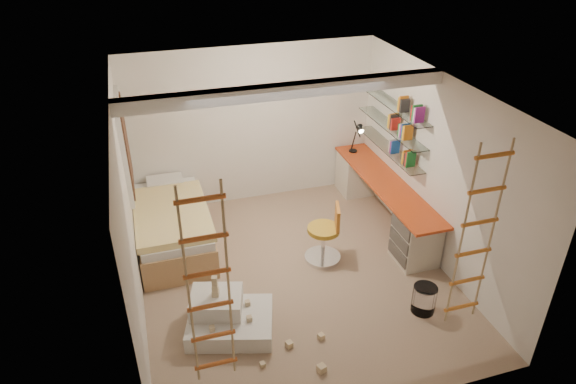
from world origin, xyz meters
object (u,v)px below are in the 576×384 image
object	(u,v)px
bed	(173,225)
play_platform	(227,317)
desk	(383,200)
swivel_chair	(325,240)

from	to	relation	value
bed	play_platform	distance (m)	1.97
desk	play_platform	distance (m)	3.20
bed	swivel_chair	world-z (taller)	swivel_chair
bed	swivel_chair	bearing A→B (deg)	-26.43
bed	swivel_chair	xyz separation A→B (m)	(2.00, -0.99, -0.01)
desk	swivel_chair	bearing A→B (deg)	-152.22
desk	play_platform	xyz separation A→B (m)	(-2.78, -1.56, -0.23)
desk	play_platform	world-z (taller)	desk
bed	play_platform	bearing A→B (deg)	-77.91
desk	bed	bearing A→B (deg)	173.51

